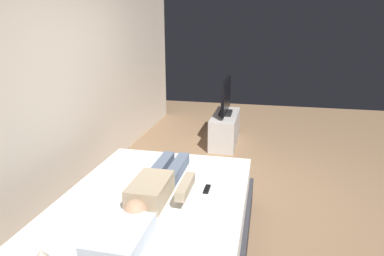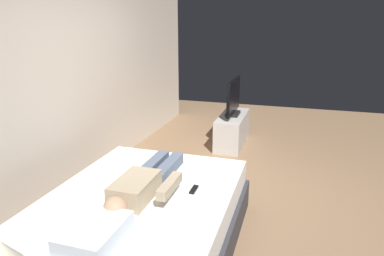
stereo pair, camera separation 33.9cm
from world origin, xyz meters
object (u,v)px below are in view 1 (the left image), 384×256
at_px(person, 157,185).
at_px(bed, 156,223).
at_px(tv, 226,97).
at_px(pillow, 120,237).
at_px(tv_stand, 225,129).
at_px(remote, 207,189).

bearing_deg(person, bed, 150.45).
xyz_separation_m(bed, tv, (2.97, -0.24, 0.52)).
distance_m(bed, person, 0.36).
relative_size(bed, pillow, 4.26).
relative_size(bed, tv_stand, 1.86).
bearing_deg(pillow, person, -1.28).
height_order(person, tv_stand, person).
distance_m(bed, tv, 3.02).
relative_size(tv_stand, tv, 1.25).
distance_m(pillow, tv_stand, 3.69).
height_order(remote, tv_stand, remote).
xyz_separation_m(tv_stand, tv, (0.00, 0.00, 0.53)).
bearing_deg(bed, remote, -66.86).
bearing_deg(bed, pillow, 180.00).
distance_m(person, tv, 2.95).
distance_m(remote, tv, 2.80).
height_order(pillow, remote, pillow).
height_order(remote, tv, tv).
bearing_deg(person, tv_stand, -4.40).
bearing_deg(bed, tv, -4.67).
xyz_separation_m(bed, pillow, (-0.70, 0.00, 0.34)).
distance_m(person, tv_stand, 2.97).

